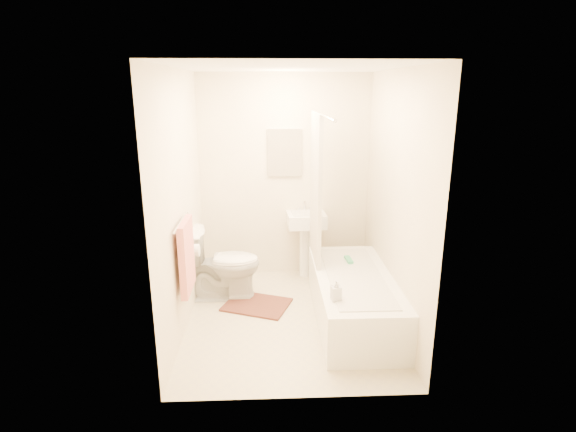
{
  "coord_description": "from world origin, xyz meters",
  "views": [
    {
      "loc": [
        -0.19,
        -4.04,
        2.24
      ],
      "look_at": [
        0.0,
        0.25,
        1.0
      ],
      "focal_mm": 28.0,
      "sensor_mm": 36.0,
      "label": 1
    }
  ],
  "objects_px": {
    "sink": "(306,242)",
    "soap_bottle": "(336,290)",
    "toilet": "(223,264)",
    "bathtub": "(353,298)",
    "bath_mat": "(257,305)"
  },
  "relations": [
    {
      "from": "bathtub",
      "to": "bath_mat",
      "type": "bearing_deg",
      "value": 160.98
    },
    {
      "from": "sink",
      "to": "soap_bottle",
      "type": "distance_m",
      "value": 1.62
    },
    {
      "from": "soap_bottle",
      "to": "sink",
      "type": "bearing_deg",
      "value": 94.58
    },
    {
      "from": "toilet",
      "to": "sink",
      "type": "xyz_separation_m",
      "value": [
        0.94,
        0.54,
        0.05
      ]
    },
    {
      "from": "sink",
      "to": "bathtub",
      "type": "height_order",
      "value": "sink"
    },
    {
      "from": "toilet",
      "to": "soap_bottle",
      "type": "xyz_separation_m",
      "value": [
        1.07,
        -1.07,
        0.17
      ]
    },
    {
      "from": "sink",
      "to": "bathtub",
      "type": "distance_m",
      "value": 1.18
    },
    {
      "from": "toilet",
      "to": "soap_bottle",
      "type": "bearing_deg",
      "value": -136.06
    },
    {
      "from": "sink",
      "to": "toilet",
      "type": "bearing_deg",
      "value": -154.33
    },
    {
      "from": "sink",
      "to": "bath_mat",
      "type": "distance_m",
      "value": 1.05
    },
    {
      "from": "bath_mat",
      "to": "soap_bottle",
      "type": "xyz_separation_m",
      "value": [
        0.71,
        -0.84,
        0.55
      ]
    },
    {
      "from": "bathtub",
      "to": "bath_mat",
      "type": "height_order",
      "value": "bathtub"
    },
    {
      "from": "bathtub",
      "to": "bath_mat",
      "type": "distance_m",
      "value": 1.05
    },
    {
      "from": "toilet",
      "to": "sink",
      "type": "relative_size",
      "value": 0.91
    },
    {
      "from": "bath_mat",
      "to": "soap_bottle",
      "type": "distance_m",
      "value": 1.23
    }
  ]
}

